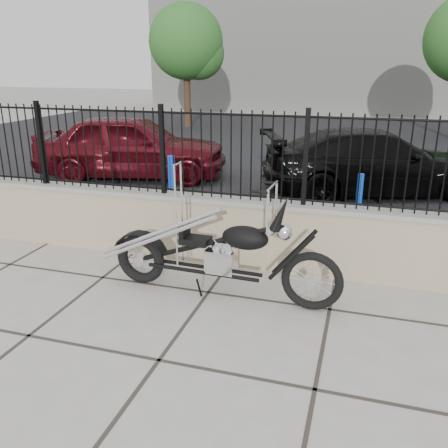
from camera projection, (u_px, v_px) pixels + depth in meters
ground_plane at (159, 360)px, 4.60m from camera, size 90.00×90.00×0.00m
parking_lot at (313, 149)px, 15.92m from camera, size 30.00×30.00×0.00m
retaining_wall at (231, 231)px, 6.71m from camera, size 14.00×0.36×0.96m
iron_fence at (231, 155)px, 6.36m from camera, size 14.00×0.08×1.20m
background_building at (346, 40)px, 27.30m from camera, size 22.00×6.00×8.00m
chopper_motorcycle at (217, 232)px, 5.64m from camera, size 2.78×0.60×1.66m
car_red at (132, 146)px, 11.67m from camera, size 4.93×2.82×1.58m
car_black at (374, 162)px, 10.24m from camera, size 5.21×3.53×1.40m
bollard_a at (172, 185)px, 8.92m from camera, size 0.16×0.16×1.11m
bollard_b at (359, 199)px, 8.39m from camera, size 0.14×0.14×0.91m
tree_left at (186, 38)px, 20.10m from camera, size 3.15×3.15×5.32m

